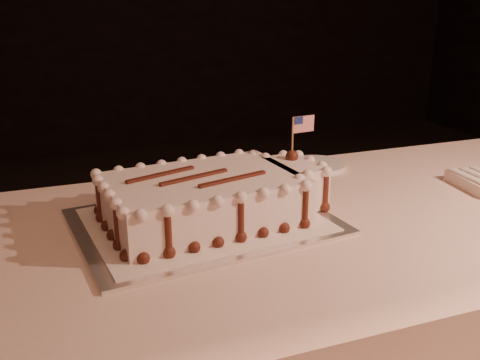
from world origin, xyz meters
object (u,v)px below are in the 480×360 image
object	(u,v)px
cake_board	(204,222)
side_plate	(316,165)
banquet_table	(349,354)
sheet_cake	(215,196)

from	to	relation	value
cake_board	side_plate	distance (m)	0.48
cake_board	side_plate	bearing A→B (deg)	26.61
banquet_table	cake_board	bearing A→B (deg)	171.25
banquet_table	sheet_cake	distance (m)	0.54
banquet_table	sheet_cake	xyz separation A→B (m)	(-0.32, 0.06, 0.43)
banquet_table	cake_board	distance (m)	0.51
sheet_cake	banquet_table	bearing A→B (deg)	-10.01
side_plate	sheet_cake	bearing A→B (deg)	-145.66
banquet_table	sheet_cake	world-z (taller)	sheet_cake
sheet_cake	side_plate	size ratio (longest dim) A/B	3.09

